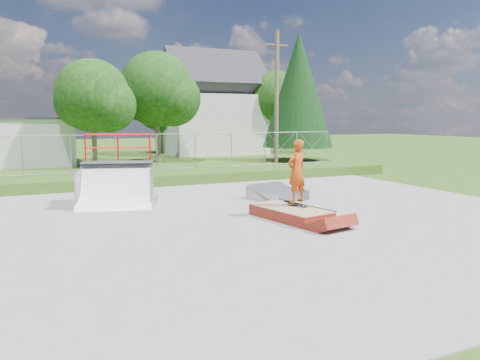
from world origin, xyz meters
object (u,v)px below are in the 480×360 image
at_px(grind_box, 290,214).
at_px(quarter_pipe, 115,171).
at_px(skater, 297,173).
at_px(flat_bank_ramp, 278,193).

relative_size(grind_box, quarter_pipe, 1.11).
xyz_separation_m(quarter_pipe, skater, (4.69, -4.25, 0.14)).
bearing_deg(flat_bank_ramp, skater, -122.51).
relative_size(quarter_pipe, skater, 1.30).
xyz_separation_m(grind_box, quarter_pipe, (-4.41, 4.39, 1.05)).
relative_size(flat_bank_ramp, skater, 0.94).
height_order(quarter_pipe, skater, quarter_pipe).
relative_size(quarter_pipe, flat_bank_ramp, 1.38).
distance_m(grind_box, skater, 1.23).
distance_m(quarter_pipe, skater, 6.33).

